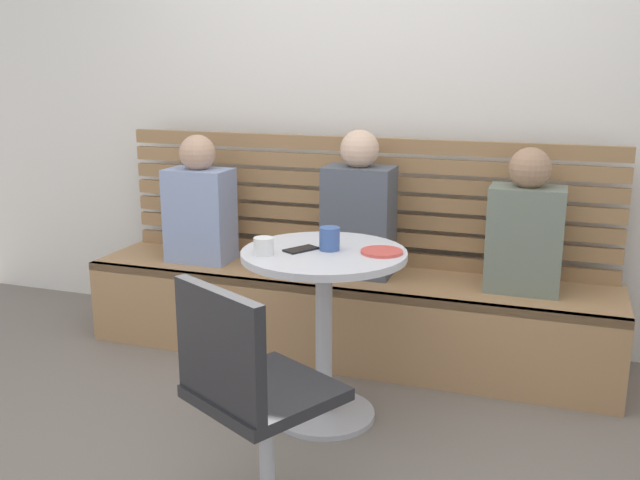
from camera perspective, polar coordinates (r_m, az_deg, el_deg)
name	(u,v)px	position (r m, az deg, el deg)	size (l,w,h in m)	color
ground	(246,477)	(2.78, -5.96, -18.32)	(8.00, 8.00, 0.00)	#70665B
back_wall	(370,69)	(3.89, 3.99, 13.52)	(5.20, 0.10, 2.90)	silver
booth_bench	(343,314)	(3.69, 1.85, -5.96)	(2.70, 0.52, 0.44)	#A87C51
booth_backrest	(357,200)	(3.77, 3.02, 3.23)	(2.65, 0.04, 0.67)	#9A7249
cafe_table	(324,302)	(2.96, 0.32, -5.01)	(0.68, 0.68, 0.74)	#ADADB2
white_chair	(250,400)	(2.28, -5.65, -12.65)	(0.54, 0.54, 0.85)	#ADADB2
person_adult	(359,211)	(3.54, 3.13, 2.32)	(0.34, 0.22, 0.73)	#4C515B
person_child_left	(526,228)	(3.42, 16.13, 0.89)	(0.34, 0.22, 0.67)	slate
person_child_middle	(200,206)	(3.85, -9.61, 2.72)	(0.34, 0.22, 0.68)	#8C9EC6
cup_ceramic_white	(264,246)	(2.84, -4.53, -0.49)	(0.08, 0.08, 0.07)	white
cup_mug_blue	(330,239)	(2.90, 0.77, 0.11)	(0.08, 0.08, 0.10)	#3D5B9E
plate_small	(382,252)	(2.87, 4.96, -0.94)	(0.17, 0.17, 0.01)	#DB4C42
phone_on_table	(301,249)	(2.91, -1.54, -0.75)	(0.07, 0.14, 0.01)	black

